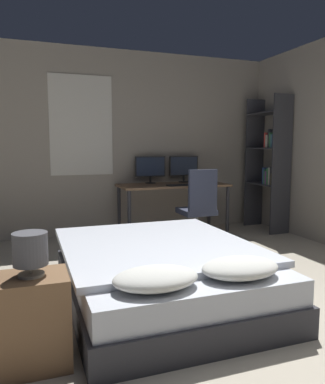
{
  "coord_description": "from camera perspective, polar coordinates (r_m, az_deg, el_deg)",
  "views": [
    {
      "loc": [
        -1.59,
        -1.71,
        1.28
      ],
      "look_at": [
        -0.07,
        2.5,
        0.75
      ],
      "focal_mm": 35.0,
      "sensor_mm": 36.0,
      "label": 1
    }
  ],
  "objects": [
    {
      "name": "ground_plane",
      "position": [
        2.66,
        21.86,
        -22.56
      ],
      "size": [
        20.0,
        20.0,
        0.0
      ],
      "primitive_type": "plane",
      "color": "#B2A893"
    },
    {
      "name": "wall_back",
      "position": [
        5.74,
        -3.9,
        7.49
      ],
      "size": [
        12.0,
        0.08,
        2.7
      ],
      "color": "#9E9384",
      "rests_on": "ground_plane"
    },
    {
      "name": "bed",
      "position": [
        3.24,
        -0.28,
        -12.1
      ],
      "size": [
        1.57,
        2.06,
        0.54
      ],
      "color": "#2D2D33",
      "rests_on": "ground_plane"
    },
    {
      "name": "nightstand",
      "position": [
        2.44,
        -19.08,
        -18.06
      ],
      "size": [
        0.41,
        0.35,
        0.55
      ],
      "color": "brown",
      "rests_on": "ground_plane"
    },
    {
      "name": "bedside_lamp",
      "position": [
        2.29,
        -19.5,
        -8.33
      ],
      "size": [
        0.2,
        0.2,
        0.25
      ],
      "color": "gray",
      "rests_on": "nightstand"
    },
    {
      "name": "desk",
      "position": [
        5.51,
        1.63,
        0.36
      ],
      "size": [
        1.6,
        0.69,
        0.75
      ],
      "color": "#846042",
      "rests_on": "ground_plane"
    },
    {
      "name": "monitor_left",
      "position": [
        5.63,
        -1.86,
        3.7
      ],
      "size": [
        0.47,
        0.16,
        0.41
      ],
      "color": "black",
      "rests_on": "desk"
    },
    {
      "name": "monitor_right",
      "position": [
        5.82,
        3.26,
        3.79
      ],
      "size": [
        0.47,
        0.16,
        0.41
      ],
      "color": "black",
      "rests_on": "desk"
    },
    {
      "name": "keyboard",
      "position": [
        5.28,
        2.6,
        1.05
      ],
      "size": [
        0.36,
        0.13,
        0.02
      ],
      "color": "black",
      "rests_on": "desk"
    },
    {
      "name": "computer_mouse",
      "position": [
        5.39,
        5.23,
        1.24
      ],
      "size": [
        0.07,
        0.05,
        0.04
      ],
      "color": "black",
      "rests_on": "desk"
    },
    {
      "name": "office_chair",
      "position": [
        4.92,
        5.43,
        -3.65
      ],
      "size": [
        0.52,
        0.52,
        1.01
      ],
      "color": "black",
      "rests_on": "ground_plane"
    },
    {
      "name": "bookshelf",
      "position": [
        5.97,
        16.09,
        4.76
      ],
      "size": [
        0.34,
        0.72,
        2.05
      ],
      "color": "#333338",
      "rests_on": "ground_plane"
    }
  ]
}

